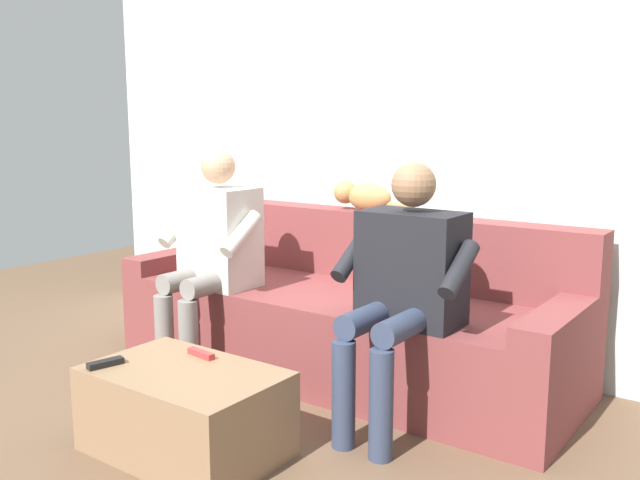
% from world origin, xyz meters
% --- Properties ---
extents(ground_plane, '(8.00, 8.00, 0.00)m').
position_xyz_m(ground_plane, '(0.00, 0.60, 0.00)').
color(ground_plane, brown).
extents(back_wall, '(4.65, 0.06, 2.47)m').
position_xyz_m(back_wall, '(0.00, -0.65, 1.23)').
color(back_wall, silver).
rests_on(back_wall, ground).
extents(couch, '(2.50, 0.88, 0.84)m').
position_xyz_m(couch, '(0.00, -0.15, 0.30)').
color(couch, brown).
rests_on(couch, ground).
extents(coffee_table, '(0.79, 0.51, 0.35)m').
position_xyz_m(coffee_table, '(0.00, 1.03, 0.18)').
color(coffee_table, '#8C6B4C').
rests_on(coffee_table, ground).
extents(person_left_seated, '(0.60, 0.58, 1.17)m').
position_xyz_m(person_left_seated, '(-0.59, 0.28, 0.67)').
color(person_left_seated, black).
rests_on(person_left_seated, ground).
extents(person_right_seated, '(0.53, 0.53, 1.20)m').
position_xyz_m(person_right_seated, '(0.59, 0.25, 0.68)').
color(person_right_seated, beige).
rests_on(person_right_seated, ground).
extents(cat_on_backrest, '(0.52, 0.13, 0.17)m').
position_xyz_m(cat_on_backrest, '(0.09, -0.44, 0.93)').
color(cat_on_backrest, '#B7844C').
rests_on(cat_on_backrest, couch).
extents(remote_red, '(0.15, 0.05, 0.03)m').
position_xyz_m(remote_red, '(0.06, 0.88, 0.37)').
color(remote_red, '#B73333').
rests_on(remote_red, coffee_table).
extents(remote_black, '(0.08, 0.15, 0.03)m').
position_xyz_m(remote_black, '(0.29, 1.19, 0.37)').
color(remote_black, black).
rests_on(remote_black, coffee_table).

